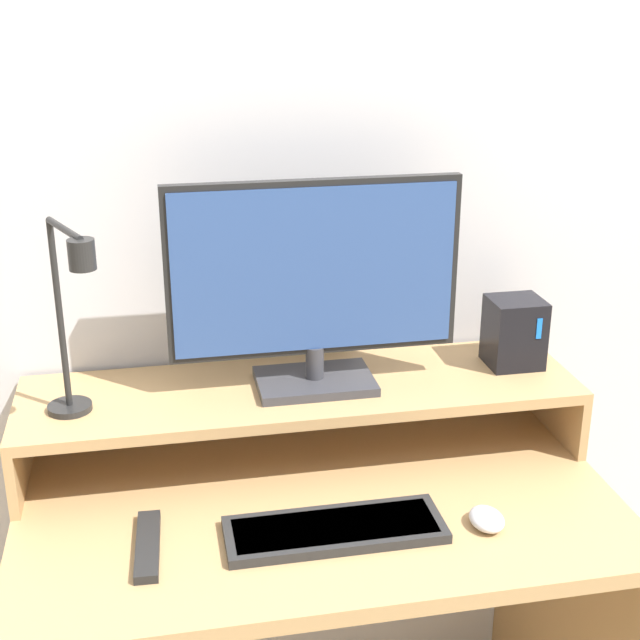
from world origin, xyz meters
The scene contains 9 objects.
wall_back centered at (0.00, 0.69, 1.25)m, with size 6.00×0.05×2.50m.
desk centered at (0.00, 0.33, 0.53)m, with size 1.10×0.65×0.75m.
monitor_shelf centered at (0.00, 0.50, 0.88)m, with size 1.10×0.30×0.15m.
monitor centered at (0.03, 0.50, 1.12)m, with size 0.56×0.16×0.41m.
desk_lamp centered at (-0.42, 0.42, 1.11)m, with size 0.12×0.20×0.37m.
router_dock centered at (0.45, 0.52, 0.97)m, with size 0.11×0.10×0.14m.
keyboard centered at (0.01, 0.20, 0.77)m, with size 0.38×0.13×0.02m.
mouse centered at (0.27, 0.17, 0.77)m, with size 0.06×0.08×0.03m.
remote_control centered at (-0.31, 0.22, 0.76)m, with size 0.05×0.19×0.02m.
Camera 1 is at (-0.27, -1.08, 1.65)m, focal length 50.00 mm.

